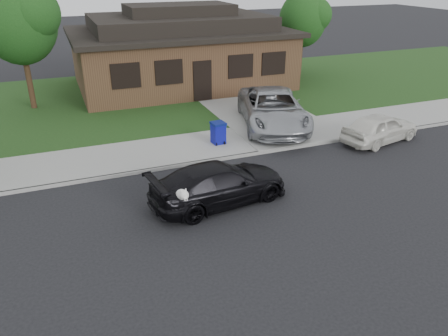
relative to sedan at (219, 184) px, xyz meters
name	(u,v)px	position (x,y,z in m)	size (l,w,h in m)	color
ground	(196,215)	(-0.94, -0.50, -0.65)	(120.00, 120.00, 0.00)	black
sidewalk	(157,153)	(-0.94, 4.50, -0.59)	(60.00, 3.00, 0.12)	gray
curb	(166,168)	(-0.94, 3.00, -0.59)	(60.00, 0.12, 0.12)	gray
lawn	(122,100)	(-0.94, 12.50, -0.58)	(60.00, 13.00, 0.13)	#193814
driveway	(244,103)	(5.06, 9.50, -0.58)	(4.50, 13.00, 0.14)	gray
sedan	(219,184)	(0.00, 0.00, 0.00)	(4.66, 2.44, 1.29)	black
minivan	(273,109)	(4.69, 5.48, 0.29)	(2.66, 5.76, 1.60)	#A6A9AD
white_compact	(380,128)	(8.13, 2.38, -0.03)	(1.46, 3.63, 1.24)	white
recycling_bin	(218,133)	(1.66, 4.44, -0.07)	(0.59, 0.61, 0.90)	#0C108C
house	(180,51)	(3.07, 14.49, 1.49)	(12.60, 8.60, 4.65)	#422B1C
tree_0	(21,19)	(-5.27, 12.37, 3.83)	(3.78, 3.60, 6.34)	#332114
tree_1	(306,19)	(11.20, 13.89, 3.07)	(3.15, 3.00, 5.25)	#332114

